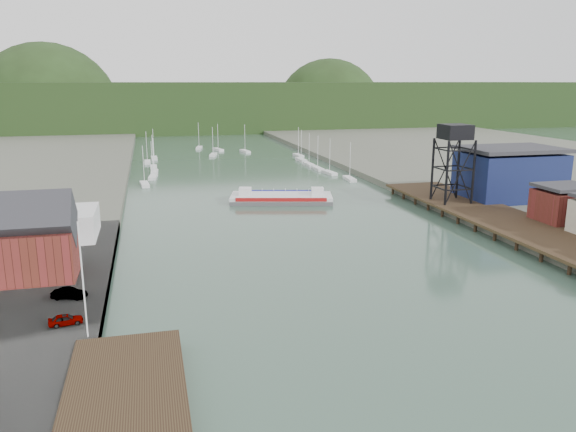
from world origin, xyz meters
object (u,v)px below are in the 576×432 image
lift_tower (455,137)px  chain_ferry (281,198)px  car_west_a (66,319)px  harbor_building (26,245)px

lift_tower → chain_ferry: 39.73m
chain_ferry → car_west_a: chain_ferry is taller
lift_tower → chain_ferry: bearing=151.3°
harbor_building → car_west_a: 18.11m
lift_tower → harbor_building: bearing=-160.0°
lift_tower → car_west_a: size_ratio=4.61×
lift_tower → chain_ferry: (-32.37, 17.73, -14.71)m
harbor_building → chain_ferry: (44.63, 45.73, -5.15)m
harbor_building → car_west_a: (6.48, -16.45, -3.89)m
harbor_building → chain_ferry: bearing=45.7°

